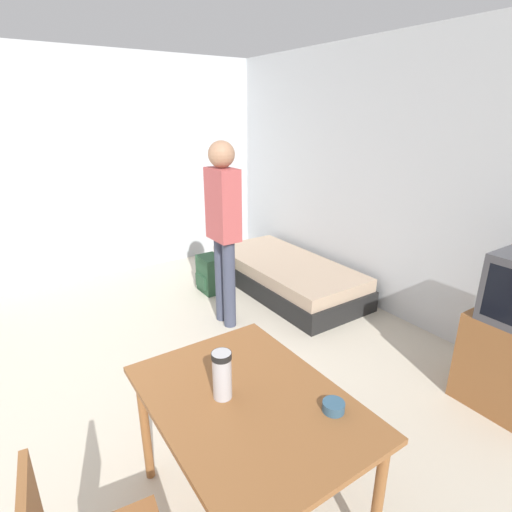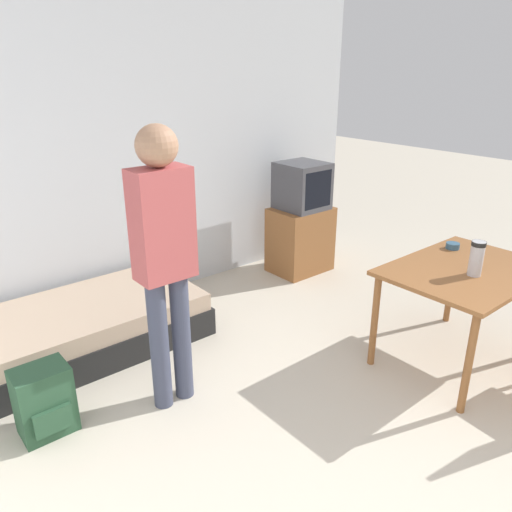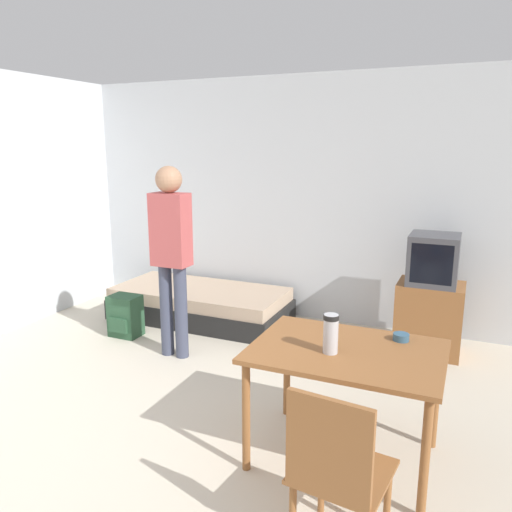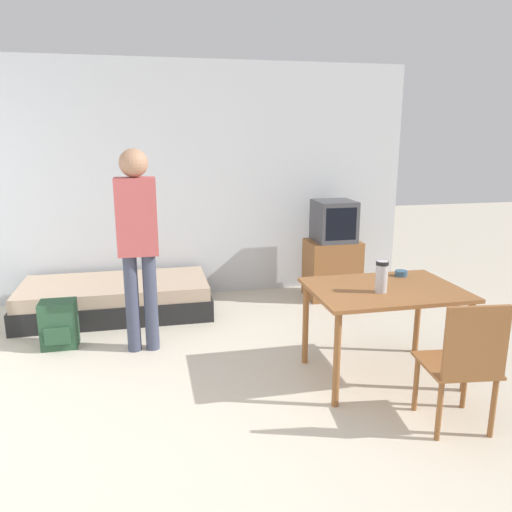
{
  "view_description": "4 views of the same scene",
  "coord_description": "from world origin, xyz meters",
  "px_view_note": "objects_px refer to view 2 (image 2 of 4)",
  "views": [
    {
      "loc": [
        2.78,
        0.27,
        2.01
      ],
      "look_at": [
        0.18,
        2.01,
        0.88
      ],
      "focal_mm": 28.0,
      "sensor_mm": 36.0,
      "label": 1
    },
    {
      "loc": [
        -1.7,
        -0.43,
        2.08
      ],
      "look_at": [
        0.3,
        1.97,
        0.86
      ],
      "focal_mm": 35.0,
      "sensor_mm": 36.0,
      "label": 2
    },
    {
      "loc": [
        2.12,
        -1.73,
        1.96
      ],
      "look_at": [
        0.56,
        1.83,
        1.09
      ],
      "focal_mm": 35.0,
      "sensor_mm": 36.0,
      "label": 3
    },
    {
      "loc": [
        -0.26,
        -2.28,
        1.9
      ],
      "look_at": [
        0.63,
        1.8,
        0.87
      ],
      "focal_mm": 35.0,
      "sensor_mm": 36.0,
      "label": 4
    }
  ],
  "objects_px": {
    "daybed": "(73,331)",
    "mate_bowl": "(453,246)",
    "backpack": "(44,401)",
    "dining_table": "(465,280)",
    "person_standing": "(164,251)",
    "tv": "(301,222)",
    "thermos_flask": "(477,257)"
  },
  "relations": [
    {
      "from": "dining_table",
      "to": "mate_bowl",
      "type": "distance_m",
      "value": 0.41
    },
    {
      "from": "thermos_flask",
      "to": "backpack",
      "type": "distance_m",
      "value": 2.88
    },
    {
      "from": "mate_bowl",
      "to": "backpack",
      "type": "distance_m",
      "value": 3.05
    },
    {
      "from": "dining_table",
      "to": "person_standing",
      "type": "distance_m",
      "value": 2.11
    },
    {
      "from": "daybed",
      "to": "tv",
      "type": "height_order",
      "value": "tv"
    },
    {
      "from": "thermos_flask",
      "to": "tv",
      "type": "bearing_deg",
      "value": 78.74
    },
    {
      "from": "daybed",
      "to": "backpack",
      "type": "relative_size",
      "value": 4.58
    },
    {
      "from": "tv",
      "to": "backpack",
      "type": "height_order",
      "value": "tv"
    },
    {
      "from": "daybed",
      "to": "backpack",
      "type": "height_order",
      "value": "backpack"
    },
    {
      "from": "tv",
      "to": "dining_table",
      "type": "xyz_separation_m",
      "value": [
        -0.33,
        -1.98,
        0.12
      ]
    },
    {
      "from": "person_standing",
      "to": "thermos_flask",
      "type": "xyz_separation_m",
      "value": [
        1.77,
        -1.01,
        -0.18
      ]
    },
    {
      "from": "dining_table",
      "to": "thermos_flask",
      "type": "xyz_separation_m",
      "value": [
        -0.08,
        -0.09,
        0.22
      ]
    },
    {
      "from": "daybed",
      "to": "backpack",
      "type": "distance_m",
      "value": 0.89
    },
    {
      "from": "daybed",
      "to": "tv",
      "type": "xyz_separation_m",
      "value": [
        2.47,
        0.07,
        0.36
      ]
    },
    {
      "from": "mate_bowl",
      "to": "backpack",
      "type": "relative_size",
      "value": 0.23
    },
    {
      "from": "person_standing",
      "to": "mate_bowl",
      "type": "height_order",
      "value": "person_standing"
    },
    {
      "from": "tv",
      "to": "person_standing",
      "type": "height_order",
      "value": "person_standing"
    },
    {
      "from": "daybed",
      "to": "mate_bowl",
      "type": "height_order",
      "value": "mate_bowl"
    },
    {
      "from": "dining_table",
      "to": "person_standing",
      "type": "xyz_separation_m",
      "value": [
        -1.85,
        0.92,
        0.4
      ]
    },
    {
      "from": "dining_table",
      "to": "backpack",
      "type": "distance_m",
      "value": 2.87
    },
    {
      "from": "dining_table",
      "to": "person_standing",
      "type": "height_order",
      "value": "person_standing"
    },
    {
      "from": "dining_table",
      "to": "person_standing",
      "type": "relative_size",
      "value": 0.65
    },
    {
      "from": "tv",
      "to": "backpack",
      "type": "xyz_separation_m",
      "value": [
        -2.93,
        -0.84,
        -0.32
      ]
    },
    {
      "from": "person_standing",
      "to": "mate_bowl",
      "type": "xyz_separation_m",
      "value": [
        2.13,
        -0.65,
        -0.29
      ]
    },
    {
      "from": "person_standing",
      "to": "backpack",
      "type": "distance_m",
      "value": 1.14
    },
    {
      "from": "tv",
      "to": "dining_table",
      "type": "distance_m",
      "value": 2.01
    },
    {
      "from": "person_standing",
      "to": "thermos_flask",
      "type": "height_order",
      "value": "person_standing"
    },
    {
      "from": "dining_table",
      "to": "thermos_flask",
      "type": "relative_size",
      "value": 4.79
    },
    {
      "from": "person_standing",
      "to": "backpack",
      "type": "relative_size",
      "value": 4.1
    },
    {
      "from": "dining_table",
      "to": "mate_bowl",
      "type": "relative_size",
      "value": 11.34
    },
    {
      "from": "thermos_flask",
      "to": "mate_bowl",
      "type": "relative_size",
      "value": 2.37
    },
    {
      "from": "dining_table",
      "to": "backpack",
      "type": "bearing_deg",
      "value": 156.31
    }
  ]
}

